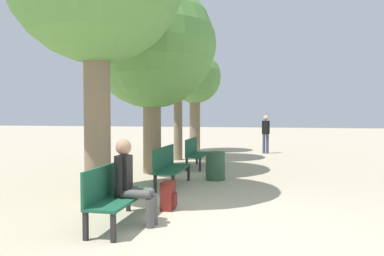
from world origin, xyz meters
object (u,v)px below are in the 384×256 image
Objects in this scene: backpack at (168,196)px; bench_row_2 at (195,151)px; pedestrian_near at (266,132)px; bench_row_1 at (169,164)px; trash_bin at (215,166)px; tree_row_1 at (152,46)px; tree_row_3 at (195,79)px; person_seated at (131,180)px; tree_row_2 at (178,45)px; bench_row_0 at (115,191)px.

bench_row_2 is at bearing 96.23° from backpack.
bench_row_2 is at bearing -114.27° from pedestrian_near.
trash_bin is (0.93, 1.03, -0.15)m from bench_row_1.
tree_row_1 reaches higher than backpack.
tree_row_3 is 6.20× the size of trash_bin.
bench_row_2 is 6.05m from person_seated.
tree_row_2 is at bearing 117.01° from trash_bin.
tree_row_2 is 7.98m from backpack.
tree_row_1 reaches higher than pedestrian_near.
bench_row_1 reaches higher than backpack.
bench_row_0 reaches higher than trash_bin.
bench_row_2 is at bearing 52.64° from tree_row_1.
tree_row_2 is at bearing 98.87° from person_seated.
person_seated is at bearing -85.44° from bench_row_1.
tree_row_1 is 10.87× the size of backpack.
tree_row_3 is at bearing 177.34° from pedestrian_near.
tree_row_3 is (-0.97, 7.80, 2.67)m from bench_row_1.
bench_row_1 is 7.94m from pedestrian_near.
bench_row_2 is (0.00, 6.06, 0.00)m from bench_row_0.
bench_row_0 is at bearing -84.86° from tree_row_3.
tree_row_3 reaches higher than backpack.
bench_row_2 is 2.25× the size of trash_bin.
trash_bin is (0.37, 3.08, 0.11)m from backpack.
bench_row_2 is 3.25× the size of backpack.
pedestrian_near is (3.06, -0.14, -2.26)m from tree_row_3.
tree_row_3 is 8.94× the size of backpack.
pedestrian_near is (2.08, 10.69, 0.41)m from bench_row_0.
backpack is at bearing -98.97° from pedestrian_near.
bench_row_2 is at bearing 114.91° from trash_bin.
backpack is (1.53, -3.80, -3.31)m from tree_row_1.
backpack is 0.69× the size of trash_bin.
bench_row_0 is at bearing -101.04° from pedestrian_near.
bench_row_0 is 1.00× the size of bench_row_2.
bench_row_1 is (0.00, 3.03, 0.00)m from bench_row_0.
trash_bin reaches higher than backpack.
bench_row_1 is 1.40m from trash_bin.
person_seated reaches higher than bench_row_2.
bench_row_1 is 0.30× the size of tree_row_1.
tree_row_2 is 7.80× the size of trash_bin.
tree_row_3 is at bearing 96.41° from person_seated.
trash_bin is (0.93, -2.00, -0.15)m from bench_row_2.
bench_row_0 is 2.25× the size of trash_bin.
tree_row_2 reaches higher than bench_row_0.
bench_row_1 is at bearing 94.56° from person_seated.
tree_row_1 is 7.53× the size of trash_bin.
person_seated is (1.21, -4.77, -2.87)m from tree_row_1.
bench_row_1 is 0.36× the size of tree_row_3.
person_seated reaches higher than bench_row_0.
person_seated is at bearing -107.98° from backpack.
tree_row_1 is (-0.97, 4.79, 3.05)m from bench_row_0.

